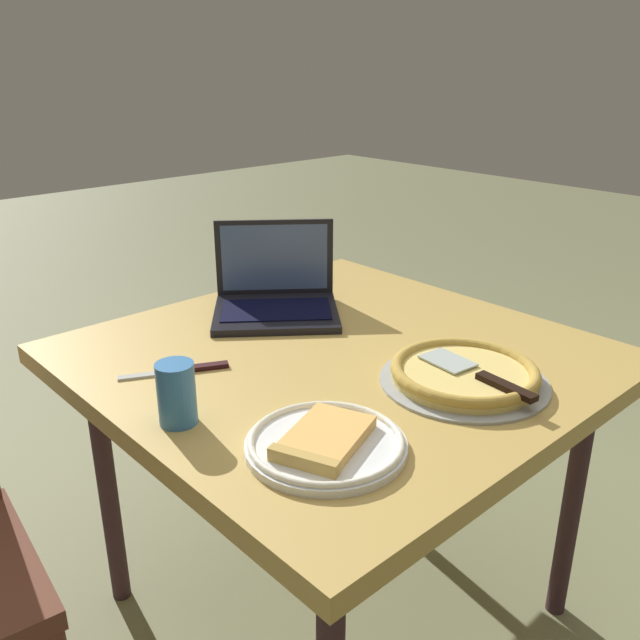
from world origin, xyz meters
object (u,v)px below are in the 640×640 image
laptop (276,296)px  pizza_plate (325,443)px  dining_table (338,376)px  pizza_tray (465,374)px  table_knife (186,370)px  drink_cup (176,393)px

laptop → pizza_plate: 0.66m
dining_table → laptop: 0.31m
pizza_tray → table_knife: (-0.42, -0.38, -0.02)m
drink_cup → pizza_tray: bearing=63.4°
drink_cup → table_knife: bearing=144.8°
table_knife → drink_cup: drink_cup is taller
dining_table → table_knife: table_knife is taller
pizza_plate → pizza_tray: size_ratio=0.81×
dining_table → table_knife: 0.34m
pizza_plate → drink_cup: (-0.24, -0.13, 0.04)m
pizza_tray → table_knife: size_ratio=1.60×
table_knife → dining_table: bearing=65.2°
pizza_plate → pizza_tray: (0.01, 0.37, 0.01)m
pizza_plate → drink_cup: bearing=-151.8°
pizza_plate → dining_table: bearing=132.9°
dining_table → pizza_plate: (0.27, -0.29, 0.08)m
pizza_plate → drink_cup: 0.28m
pizza_tray → table_knife: 0.57m
laptop → dining_table: bearing=-10.8°
table_knife → drink_cup: size_ratio=1.83×
dining_table → drink_cup: 0.44m
dining_table → pizza_tray: bearing=15.4°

